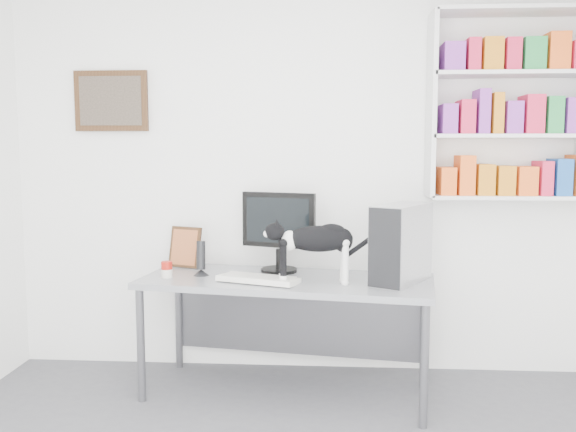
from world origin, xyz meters
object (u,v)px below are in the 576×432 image
Objects in this scene: speaker at (201,258)px; desk at (286,336)px; leaning_print at (185,246)px; pc_tower at (401,243)px; monitor at (279,232)px; keyboard at (258,279)px; cat at (316,254)px; soup_can at (167,269)px; bookshelf at (509,105)px.

desk is at bearing -11.90° from speaker.
desk is 0.74m from speaker.
pc_tower is at bearing 5.41° from leaning_print.
monitor is at bearing -168.32° from pc_tower.
pc_tower is 1.65× the size of leaning_print.
keyboard is 0.82× the size of cat.
monitor is 0.76m from soup_can.
monitor is 5.25× the size of soup_can.
desk is 0.45m from keyboard.
keyboard is at bearing -9.27° from soup_can.
bookshelf is at bearing 2.04° from speaker.
monitor is 1.13× the size of pc_tower.
bookshelf is 2.35m from leaning_print.
monitor reaches higher than soup_can.
pc_tower reaches higher than desk.
bookshelf is at bearing 60.34° from pc_tower.
monitor is 0.44m from cat.
speaker is at bearing 20.35° from soup_can.
soup_can is (-0.76, -0.03, 0.43)m from desk.
leaning_print is (-2.15, -0.05, -0.95)m from bookshelf.
leaning_print is 2.82× the size of soup_can.
cat is (0.74, -0.20, 0.07)m from speaker.
leaning_print is at bearing -171.88° from monitor.
cat is at bearing -157.55° from bookshelf.
speaker is (-0.39, 0.17, 0.10)m from keyboard.
bookshelf is at bearing 21.40° from leaning_print.
cat is (0.35, -0.02, 0.17)m from keyboard.
pc_tower reaches higher than cat.
soup_can is (-1.46, 0.03, -0.19)m from pc_tower.
monitor is 0.90× the size of cat.
soup_can is at bearing -143.95° from monitor.
soup_can is (-0.69, -0.23, -0.22)m from monitor.
cat is at bearing 14.97° from keyboard.
soup_can is (-2.19, -0.39, -1.04)m from bookshelf.
cat reaches higher than speaker.
monitor is at bearing 118.42° from cat.
bookshelf is 1.62m from cat.
monitor reaches higher than keyboard.
monitor reaches higher than desk.
pc_tower reaches higher than speaker.
monitor is at bearing -173.69° from bookshelf.
leaning_print is (-0.17, 0.26, 0.03)m from speaker.
desk is 7.79× the size of speaker.
keyboard is (-1.60, -0.49, -1.07)m from bookshelf.
keyboard is 0.44m from speaker.
keyboard is 0.72m from leaning_print.
leaning_print reaches higher than desk.
keyboard is (-0.16, -0.13, 0.40)m from desk.
keyboard is at bearing -134.01° from desk.
pc_tower is at bearing -1.21° from soup_can.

